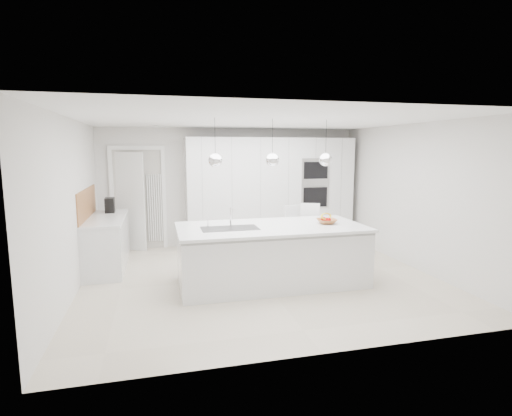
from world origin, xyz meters
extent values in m
plane|color=beige|center=(0.00, 0.00, 0.00)|extent=(5.50, 5.50, 0.00)
plane|color=silver|center=(0.00, 2.50, 1.25)|extent=(5.50, 0.00, 5.50)
plane|color=silver|center=(-2.75, 0.00, 1.25)|extent=(0.00, 5.00, 5.00)
plane|color=white|center=(0.00, 0.00, 2.50)|extent=(5.50, 5.50, 0.00)
cube|color=white|center=(0.80, 2.20, 1.15)|extent=(3.60, 0.60, 2.30)
cube|color=white|center=(-2.20, 2.42, 1.00)|extent=(0.76, 0.38, 2.00)
cube|color=white|center=(-2.45, 1.20, 0.43)|extent=(0.60, 1.80, 0.86)
cube|color=white|center=(-2.45, 1.20, 0.88)|extent=(0.62, 1.82, 0.04)
cube|color=#AA6936|center=(-2.74, 1.20, 1.15)|extent=(0.02, 1.80, 0.50)
cube|color=white|center=(0.10, -0.30, 0.43)|extent=(2.80, 1.20, 0.86)
cube|color=white|center=(0.10, -0.25, 0.88)|extent=(2.84, 1.40, 0.04)
cylinder|color=white|center=(-0.50, -0.10, 1.05)|extent=(0.02, 0.02, 0.30)
sphere|color=white|center=(-0.75, -0.30, 1.90)|extent=(0.20, 0.20, 0.20)
sphere|color=white|center=(0.10, -0.30, 1.90)|extent=(0.20, 0.20, 0.20)
sphere|color=white|center=(0.95, -0.30, 1.90)|extent=(0.20, 0.20, 0.20)
imported|color=#AA6936|center=(1.00, -0.30, 0.94)|extent=(0.31, 0.31, 0.08)
cube|color=black|center=(-2.43, 1.73, 1.04)|extent=(0.17, 0.26, 0.27)
sphere|color=#B30706|center=(0.96, -0.24, 0.97)|extent=(0.07, 0.07, 0.07)
sphere|color=#B30706|center=(1.01, -0.35, 0.97)|extent=(0.08, 0.08, 0.08)
sphere|color=#B30706|center=(0.99, -0.32, 0.97)|extent=(0.07, 0.07, 0.07)
torus|color=yellow|center=(0.98, -0.31, 1.02)|extent=(0.24, 0.18, 0.22)
camera|label=1|loc=(-1.58, -6.01, 2.05)|focal=28.00mm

